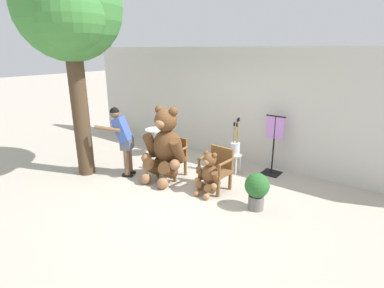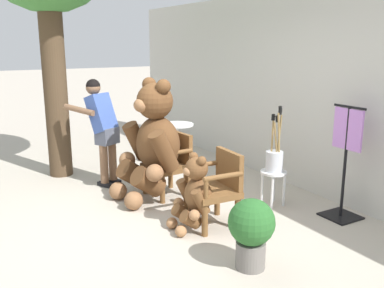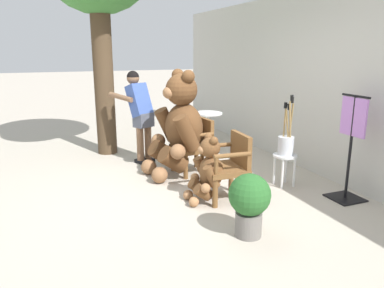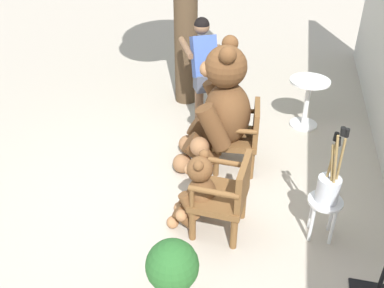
{
  "view_description": "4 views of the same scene",
  "coord_description": "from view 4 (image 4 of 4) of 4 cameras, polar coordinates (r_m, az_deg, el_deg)",
  "views": [
    {
      "loc": [
        3.52,
        -4.22,
        2.75
      ],
      "look_at": [
        0.11,
        0.36,
        0.93
      ],
      "focal_mm": 28.0,
      "sensor_mm": 36.0,
      "label": 1
    },
    {
      "loc": [
        4.47,
        -2.0,
        2.08
      ],
      "look_at": [
        0.14,
        0.5,
        0.88
      ],
      "focal_mm": 40.0,
      "sensor_mm": 36.0,
      "label": 2
    },
    {
      "loc": [
        4.69,
        -1.57,
        1.91
      ],
      "look_at": [
        -0.16,
        0.36,
        0.58
      ],
      "focal_mm": 35.0,
      "sensor_mm": 36.0,
      "label": 3
    },
    {
      "loc": [
        3.87,
        1.0,
        3.13
      ],
      "look_at": [
        0.29,
        0.17,
        0.81
      ],
      "focal_mm": 40.0,
      "sensor_mm": 36.0,
      "label": 4
    }
  ],
  "objects": [
    {
      "name": "ground_plane",
      "position": [
        5.08,
        -1.11,
        -5.77
      ],
      "size": [
        60.0,
        60.0,
        0.0
      ],
      "primitive_type": "plane",
      "color": "#B2A899"
    },
    {
      "name": "teddy_bear_small",
      "position": [
        4.33,
        0.67,
        -6.4
      ],
      "size": [
        0.52,
        0.51,
        0.87
      ],
      "color": "brown",
      "rests_on": "ground"
    },
    {
      "name": "white_stool",
      "position": [
        4.44,
        17.18,
        -8.2
      ],
      "size": [
        0.34,
        0.34,
        0.46
      ],
      "color": "silver",
      "rests_on": "ground"
    },
    {
      "name": "potted_plant",
      "position": [
        3.64,
        -2.62,
        -16.55
      ],
      "size": [
        0.44,
        0.44,
        0.68
      ],
      "color": "slate",
      "rests_on": "ground"
    },
    {
      "name": "wooden_chair_left",
      "position": [
        5.21,
        6.54,
        1.23
      ],
      "size": [
        0.61,
        0.57,
        0.86
      ],
      "color": "brown",
      "rests_on": "ground"
    },
    {
      "name": "person_visitor",
      "position": [
        5.88,
        1.62,
        10.2
      ],
      "size": [
        0.65,
        0.7,
        1.56
      ],
      "color": "black",
      "rests_on": "ground"
    },
    {
      "name": "teddy_bear_large",
      "position": [
        5.06,
        3.73,
        4.73
      ],
      "size": [
        0.98,
        0.95,
        1.62
      ],
      "color": "brown",
      "rests_on": "ground"
    },
    {
      "name": "brush_bucket",
      "position": [
        4.26,
        17.81,
        -5.28
      ],
      "size": [
        0.22,
        0.22,
        0.85
      ],
      "color": "silver",
      "rests_on": "white_stool"
    },
    {
      "name": "wooden_chair_right",
      "position": [
        4.26,
        4.47,
        -6.63
      ],
      "size": [
        0.59,
        0.55,
        0.86
      ],
      "color": "brown",
      "rests_on": "ground"
    },
    {
      "name": "round_side_table",
      "position": [
        6.31,
        15.14,
        5.98
      ],
      "size": [
        0.56,
        0.56,
        0.72
      ],
      "color": "white",
      "rests_on": "ground"
    }
  ]
}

